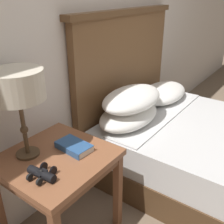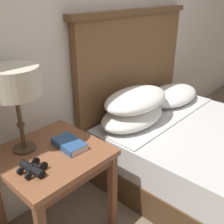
% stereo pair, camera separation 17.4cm
% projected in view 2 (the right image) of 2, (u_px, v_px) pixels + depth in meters
% --- Properties ---
extents(wall_back, '(8.00, 0.06, 2.60)m').
position_uv_depth(wall_back, '(96.00, 10.00, 1.84)').
color(wall_back, silver).
rests_on(wall_back, ground_plane).
extents(nightstand, '(0.58, 0.58, 0.59)m').
position_uv_depth(nightstand, '(51.00, 163.00, 1.53)').
color(nightstand, brown).
rests_on(nightstand, ground_plane).
extents(bed, '(1.36, 1.91, 1.29)m').
position_uv_depth(bed, '(215.00, 155.00, 1.97)').
color(bed, '#4E3520').
rests_on(bed, ground_plane).
extents(table_lamp, '(0.28, 0.28, 0.49)m').
position_uv_depth(table_lamp, '(14.00, 84.00, 1.35)').
color(table_lamp, '#4C3823').
rests_on(table_lamp, nightstand).
extents(book_on_nightstand, '(0.14, 0.22, 0.04)m').
position_uv_depth(book_on_nightstand, '(69.00, 144.00, 1.53)').
color(book_on_nightstand, silver).
rests_on(book_on_nightstand, nightstand).
extents(binoculars_pair, '(0.14, 0.16, 0.05)m').
position_uv_depth(binoculars_pair, '(32.00, 168.00, 1.32)').
color(binoculars_pair, black).
rests_on(binoculars_pair, nightstand).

